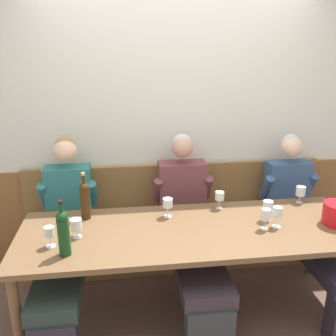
{
  "coord_description": "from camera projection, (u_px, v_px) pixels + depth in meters",
  "views": [
    {
      "loc": [
        -0.5,
        -2.3,
        2.02
      ],
      "look_at": [
        -0.14,
        0.43,
        1.1
      ],
      "focal_mm": 39.58,
      "sensor_mm": 36.0,
      "label": 1
    }
  ],
  "objects": [
    {
      "name": "wine_glass_by_bottle",
      "position": [
        76.0,
        225.0,
        2.58
      ],
      "size": [
        0.08,
        0.08,
        0.14
      ],
      "color": "silver",
      "rests_on": "dining_table"
    },
    {
      "name": "person_center_right_seat",
      "position": [
        65.0,
        230.0,
        2.95
      ],
      "size": [
        0.5,
        1.33,
        1.28
      ],
      "color": "#2A2732",
      "rests_on": "ground"
    },
    {
      "name": "wine_bottle_amber_mid",
      "position": [
        63.0,
        232.0,
        2.34
      ],
      "size": [
        0.08,
        0.08,
        0.38
      ],
      "color": "#123C19",
      "rests_on": "dining_table"
    },
    {
      "name": "wine_glass_center_rear",
      "position": [
        268.0,
        207.0,
        2.82
      ],
      "size": [
        0.08,
        0.08,
        0.16
      ],
      "color": "silver",
      "rests_on": "dining_table"
    },
    {
      "name": "wine_bottle_green_tall",
      "position": [
        85.0,
        199.0,
        2.84
      ],
      "size": [
        0.08,
        0.08,
        0.38
      ],
      "color": "#3D250F",
      "rests_on": "dining_table"
    },
    {
      "name": "wine_glass_near_bucket",
      "position": [
        301.0,
        192.0,
        3.15
      ],
      "size": [
        0.08,
        0.08,
        0.15
      ],
      "color": "silver",
      "rests_on": "dining_table"
    },
    {
      "name": "wine_glass_mid_left",
      "position": [
        49.0,
        233.0,
        2.45
      ],
      "size": [
        0.07,
        0.07,
        0.15
      ],
      "color": "silver",
      "rests_on": "dining_table"
    },
    {
      "name": "room_wall_back",
      "position": [
        174.0,
        115.0,
        3.45
      ],
      "size": [
        6.8,
        0.08,
        2.8
      ],
      "primitive_type": "cube",
      "color": "silver",
      "rests_on": "ground"
    },
    {
      "name": "wall_bench",
      "position": [
        178.0,
        235.0,
        3.55
      ],
      "size": [
        2.85,
        0.42,
        0.94
      ],
      "color": "brown",
      "rests_on": "ground"
    },
    {
      "name": "wine_glass_left_end",
      "position": [
        168.0,
        204.0,
        2.88
      ],
      "size": [
        0.08,
        0.08,
        0.15
      ],
      "color": "silver",
      "rests_on": "dining_table"
    },
    {
      "name": "wine_glass_right_end",
      "position": [
        266.0,
        216.0,
        2.68
      ],
      "size": [
        0.07,
        0.07,
        0.16
      ],
      "color": "silver",
      "rests_on": "dining_table"
    },
    {
      "name": "person_right_seat",
      "position": [
        305.0,
        220.0,
        3.19
      ],
      "size": [
        0.51,
        1.33,
        1.24
      ],
      "color": "#2B242F",
      "rests_on": "ground"
    },
    {
      "name": "person_left_seat",
      "position": [
        189.0,
        224.0,
        3.08
      ],
      "size": [
        0.53,
        1.32,
        1.28
      ],
      "color": "#2E3438",
      "rests_on": "ground"
    },
    {
      "name": "ground_plane",
      "position": [
        194.0,
        320.0,
        2.87
      ],
      "size": [
        6.8,
        6.8,
        0.02
      ],
      "primitive_type": "cube",
      "color": "brown",
      "rests_on": "ground"
    },
    {
      "name": "wine_glass_mid_right",
      "position": [
        278.0,
        213.0,
        2.72
      ],
      "size": [
        0.07,
        0.07,
        0.16
      ],
      "color": "silver",
      "rests_on": "dining_table"
    },
    {
      "name": "wood_wainscot_panel",
      "position": [
        174.0,
        209.0,
        3.7
      ],
      "size": [
        6.8,
        0.03,
        0.91
      ],
      "primitive_type": "cube",
      "color": "brown",
      "rests_on": "ground"
    },
    {
      "name": "dining_table",
      "position": [
        193.0,
        237.0,
        2.75
      ],
      "size": [
        2.55,
        0.88,
        0.73
      ],
      "color": "brown",
      "rests_on": "ground"
    },
    {
      "name": "wine_glass_center_front",
      "position": [
        220.0,
        197.0,
        3.03
      ],
      "size": [
        0.08,
        0.08,
        0.15
      ],
      "color": "silver",
      "rests_on": "dining_table"
    }
  ]
}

